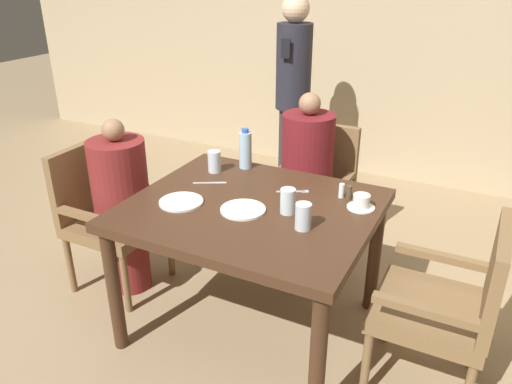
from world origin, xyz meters
TOP-DOWN VIEW (x-y plane):
  - ground_plane at (0.00, 0.00)m, footprint 16.00×16.00m
  - wall_back at (0.00, 2.46)m, footprint 8.00×0.06m
  - dining_table at (0.00, 0.00)m, footprint 1.19×1.02m
  - chair_left_side at (-0.97, 0.00)m, footprint 0.49×0.49m
  - diner_in_left_chair at (-0.84, 0.00)m, footprint 0.32×0.32m
  - chair_far_side at (0.00, 0.89)m, footprint 0.49×0.49m
  - diner_in_far_chair at (-0.00, 0.75)m, footprint 0.32×0.32m
  - chair_right_side at (0.97, 0.00)m, footprint 0.49×0.49m
  - standing_host at (-0.49, 1.67)m, footprint 0.28×0.31m
  - plate_main_left at (-0.01, -0.07)m, footprint 0.22×0.22m
  - plate_main_right at (-0.32, -0.14)m, footprint 0.22×0.22m
  - teacup_with_saucer at (0.49, 0.21)m, footprint 0.13×0.13m
  - water_bottle at (-0.26, 0.42)m, footprint 0.07×0.07m
  - glass_tall_near at (-0.38, 0.29)m, footprint 0.07×0.07m
  - glass_tall_mid at (0.31, -0.11)m, footprint 0.07×0.07m
  - glass_tall_far at (0.19, 0.01)m, footprint 0.07×0.07m
  - salt_shaker at (0.37, 0.28)m, footprint 0.03×0.03m
  - pepper_shaker at (0.41, 0.28)m, footprint 0.03×0.03m
  - fork_beside_plate at (0.14, 0.24)m, footprint 0.16×0.09m
  - knife_beside_plate at (-0.31, 0.14)m, footprint 0.16×0.10m

SIDE VIEW (x-z plane):
  - ground_plane at x=0.00m, z-range 0.00..0.00m
  - chair_left_side at x=-0.97m, z-range 0.05..0.92m
  - chair_far_side at x=0.00m, z-range 0.05..0.92m
  - chair_right_side at x=0.97m, z-range 0.05..0.92m
  - diner_in_left_chair at x=-0.84m, z-range 0.01..1.08m
  - diner_in_far_chair at x=0.00m, z-range 0.02..1.15m
  - dining_table at x=0.00m, z-range 0.28..1.02m
  - fork_beside_plate at x=0.14m, z-range 0.74..0.74m
  - knife_beside_plate at x=-0.31m, z-range 0.74..0.74m
  - plate_main_left at x=-0.01m, z-range 0.74..0.75m
  - plate_main_right at x=-0.32m, z-range 0.74..0.75m
  - teacup_with_saucer at x=0.49m, z-range 0.74..0.81m
  - pepper_shaker at x=0.41m, z-range 0.74..0.81m
  - salt_shaker at x=0.37m, z-range 0.74..0.82m
  - glass_tall_near at x=-0.38m, z-range 0.74..0.86m
  - glass_tall_mid at x=0.31m, z-range 0.74..0.86m
  - glass_tall_far at x=0.19m, z-range 0.74..0.86m
  - water_bottle at x=-0.26m, z-range 0.73..0.97m
  - standing_host at x=-0.49m, z-range 0.06..1.68m
  - wall_back at x=0.00m, z-range 0.00..2.80m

